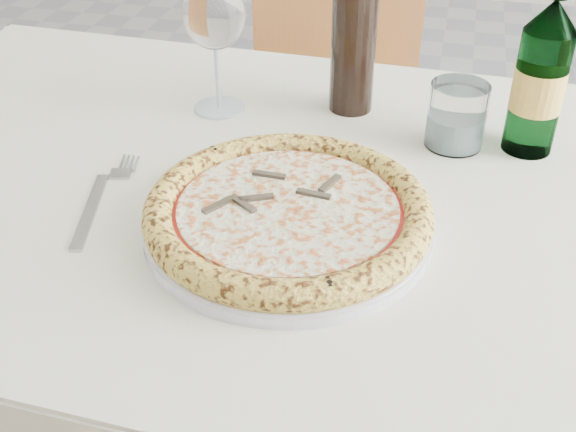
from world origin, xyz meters
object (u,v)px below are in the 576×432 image
wine_bottle (354,36)px  tumbler (456,120)px  pizza (288,211)px  wine_glass (214,16)px  beer_bottle (540,78)px  plate (288,224)px  chair_far (340,77)px  dining_table (305,246)px

wine_bottle → tumbler: bearing=-27.0°
pizza → wine_glass: wine_glass is taller
tumbler → wine_bottle: 0.19m
tumbler → beer_bottle: bearing=6.7°
wine_glass → pizza: bearing=-58.5°
wine_glass → tumbler: size_ratio=2.24×
plate → beer_bottle: beer_bottle is taller
plate → wine_glass: size_ratio=1.66×
chair_far → wine_bottle: bearing=-79.7°
beer_bottle → wine_glass: bearing=177.5°
tumbler → beer_bottle: size_ratio=0.34×
chair_far → plate: bearing=-84.4°
plate → wine_bottle: bearing=86.7°
plate → wine_glass: wine_glass is taller
dining_table → wine_glass: (-0.17, 0.18, 0.24)m
dining_table → plate: size_ratio=4.29×
beer_bottle → wine_bottle: 0.26m
wine_glass → beer_bottle: 0.44m
chair_far → wine_bottle: wine_bottle is taller
chair_far → beer_bottle: 0.83m
beer_bottle → tumbler: bearing=-173.3°
tumbler → chair_far: bearing=111.0°
chair_far → dining_table: bearing=-83.7°
dining_table → wine_bottle: bearing=85.2°
plate → wine_bottle: size_ratio=1.25×
chair_far → wine_bottle: (0.11, -0.61, 0.33)m
dining_table → wine_glass: bearing=133.9°
wine_glass → chair_far: bearing=83.4°
plate → beer_bottle: size_ratio=1.27×
wine_bottle → pizza: bearing=-93.3°
dining_table → beer_bottle: 0.37m
dining_table → tumbler: bearing=40.2°
tumbler → wine_bottle: size_ratio=0.34×
pizza → wine_glass: 0.34m
dining_table → wine_bottle: size_ratio=5.36×
wine_bottle → beer_bottle: bearing=-15.0°
tumbler → pizza: bearing=-125.0°
pizza → wine_bottle: wine_bottle is taller
pizza → tumbler: (0.17, 0.25, 0.01)m
plate → wine_glass: (-0.17, 0.28, 0.13)m
pizza → wine_glass: (-0.17, 0.28, 0.11)m
pizza → chair_far: bearing=95.6°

